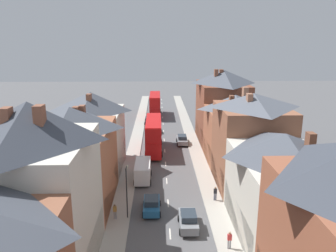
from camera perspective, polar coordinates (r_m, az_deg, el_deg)
The scene contains 17 objects.
pavement_left at distance 56.22m, azimuth -5.82°, elevation -3.62°, with size 2.20×104.00×0.14m, color #A8A399.
pavement_right at distance 56.41m, azimuth 4.59°, elevation -3.53°, with size 2.20×104.00×0.14m, color #A8A399.
centre_line_dashes at distance 54.21m, azimuth -0.56°, elevation -4.32°, with size 0.14×97.80×0.01m.
terrace_row_left at distance 29.71m, azimuth -19.85°, elevation -9.99°, with size 8.00×47.23×13.57m.
terrace_row_right at distance 35.42m, azimuth 16.90°, elevation -5.52°, with size 8.00×60.49×12.97m.
double_decker_bus_lead at distance 78.24m, azimuth -2.28°, elevation 3.75°, with size 2.74×10.80×5.30m.
double_decker_bus_mid_street at distance 53.24m, azimuth -2.51°, elevation -1.51°, with size 2.74×10.80×5.30m.
car_near_blue at distance 35.63m, azimuth -2.86°, elevation -13.50°, with size 1.90×3.87×1.69m.
car_parked_right_a at distance 32.96m, azimuth 3.56°, elevation -16.03°, with size 1.90×3.92×1.71m.
car_mid_black at distance 71.31m, azimuth -3.35°, elevation 0.99°, with size 1.90×3.98×1.57m.
car_parked_left_b at distance 64.63m, azimuth -2.36°, elevation -0.43°, with size 1.90×3.90×1.60m.
car_mid_white at distance 57.44m, azimuth 2.46°, elevation -2.37°, with size 1.90×4.21×1.63m.
delivery_van at distance 42.89m, azimuth -4.42°, elevation -7.73°, with size 2.20×5.20×2.41m.
pedestrian_mid_left at distance 30.37m, azimuth 10.66°, elevation -18.82°, with size 0.36×0.22×1.61m.
pedestrian_mid_right at distance 34.47m, azimuth -9.23°, elevation -14.38°, with size 0.36×0.22×1.61m.
pedestrian_far_left at distance 37.98m, azimuth 8.23°, elevation -11.45°, with size 0.36×0.22×1.61m.
street_lamp at distance 33.68m, azimuth -7.20°, elevation -10.80°, with size 0.20×1.12×5.50m.
Camera 1 is at (-1.02, -15.23, 17.69)m, focal length 35.00 mm.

